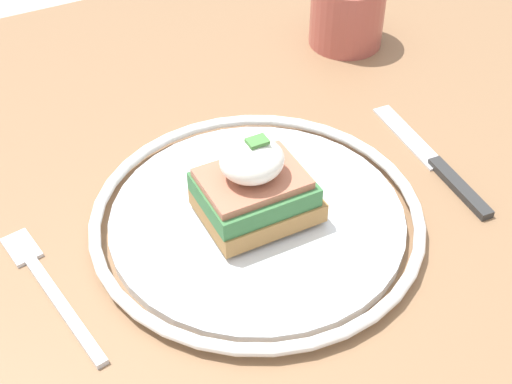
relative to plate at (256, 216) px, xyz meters
name	(u,v)px	position (x,y,z in m)	size (l,w,h in m)	color
dining_table	(272,292)	(0.02, 0.00, -0.10)	(1.13, 0.91, 0.73)	#846042
plate	(256,216)	(0.00, 0.00, 0.00)	(0.28, 0.28, 0.02)	silver
sandwich	(254,186)	(0.00, 0.00, 0.04)	(0.09, 0.07, 0.08)	#9E703D
fork	(49,287)	(-0.17, 0.01, -0.01)	(0.04, 0.16, 0.00)	silver
knife	(438,166)	(0.18, -0.01, -0.01)	(0.03, 0.18, 0.01)	#2D2D2D
cup	(347,12)	(0.23, 0.22, 0.03)	(0.08, 0.08, 0.07)	#AD5147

